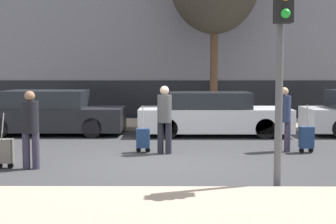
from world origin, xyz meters
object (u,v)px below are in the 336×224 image
at_px(pedestrian_center, 164,116).
at_px(traffic_light, 282,37).
at_px(trolley_right, 306,137).
at_px(parked_car_0, 51,114).
at_px(pedestrian_left, 30,125).
at_px(trolley_center, 143,138).
at_px(pedestrian_right, 284,115).
at_px(trolley_left, 5,151).
at_px(parked_car_1, 212,115).

height_order(pedestrian_center, traffic_light, traffic_light).
bearing_deg(trolley_right, parked_car_0, 154.64).
bearing_deg(pedestrian_center, pedestrian_left, -128.85).
distance_m(parked_car_0, traffic_light, 9.14).
xyz_separation_m(pedestrian_center, traffic_light, (1.93, -3.54, 1.61)).
distance_m(pedestrian_left, trolley_center, 2.95).
bearing_deg(parked_car_0, pedestrian_center, -43.91).
distance_m(parked_car_0, pedestrian_center, 5.02).
xyz_separation_m(parked_car_0, trolley_center, (3.09, -3.31, -0.30)).
distance_m(parked_car_0, pedestrian_right, 7.26).
relative_size(pedestrian_left, pedestrian_right, 1.00).
bearing_deg(pedestrian_center, trolley_left, -134.05).
distance_m(pedestrian_center, trolley_right, 3.48).
xyz_separation_m(parked_car_0, pedestrian_right, (6.53, -3.17, 0.25)).
bearing_deg(trolley_right, trolley_left, -164.28).
height_order(parked_car_0, pedestrian_left, pedestrian_left).
xyz_separation_m(pedestrian_left, traffic_light, (4.60, -1.77, 1.63)).
bearing_deg(parked_car_1, parked_car_0, 178.30).
xyz_separation_m(pedestrian_left, pedestrian_right, (5.59, 2.08, 0.00)).
bearing_deg(pedestrian_left, trolley_left, -179.94).
xyz_separation_m(trolley_left, pedestrian_right, (6.14, 2.05, 0.54)).
distance_m(trolley_left, trolley_center, 3.30).
xyz_separation_m(trolley_left, pedestrian_center, (3.22, 1.74, 0.56)).
height_order(pedestrian_center, trolley_right, pedestrian_center).
bearing_deg(parked_car_0, pedestrian_right, -25.88).
xyz_separation_m(pedestrian_left, trolley_center, (2.15, 1.94, -0.54)).
relative_size(parked_car_1, pedestrian_center, 2.83).
bearing_deg(pedestrian_right, pedestrian_left, 38.90).
bearing_deg(traffic_light, pedestrian_right, 75.60).
bearing_deg(traffic_light, trolley_left, 160.74).
bearing_deg(traffic_light, trolley_right, 67.66).
height_order(parked_car_1, pedestrian_center, pedestrian_center).
bearing_deg(pedestrian_center, trolley_right, 19.87).
height_order(trolley_center, traffic_light, traffic_light).
bearing_deg(pedestrian_right, traffic_light, 94.06).
relative_size(parked_car_0, pedestrian_left, 2.82).
bearing_deg(parked_car_1, traffic_light, -85.94).
bearing_deg(trolley_center, pedestrian_center, -17.55).
height_order(parked_car_0, trolley_right, parked_car_0).
xyz_separation_m(parked_car_0, pedestrian_left, (0.94, -5.25, 0.25)).
bearing_deg(parked_car_0, trolley_right, -25.36).
xyz_separation_m(parked_car_1, pedestrian_right, (1.48, -3.02, 0.26)).
height_order(trolley_right, traffic_light, traffic_light).
relative_size(parked_car_1, trolley_left, 4.04).
bearing_deg(parked_car_0, traffic_light, -51.70).
relative_size(trolley_left, pedestrian_right, 0.72).
distance_m(parked_car_0, trolley_left, 5.24).
height_order(pedestrian_left, trolley_center, pedestrian_left).
relative_size(pedestrian_left, pedestrian_center, 0.97).
distance_m(parked_car_0, trolley_right, 7.81).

